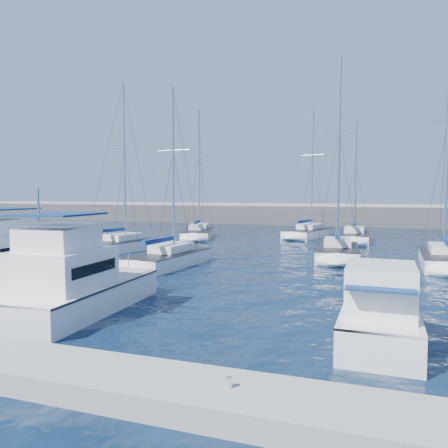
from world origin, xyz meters
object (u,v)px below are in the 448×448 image
(motor_yacht_stbd_inner, at_px, (72,286))
(sailboat_back_b, at_px, (309,233))
(sailboat_mid_a, at_px, (120,245))
(sailboat_back_a, at_px, (199,233))
(sailboat_back_c, at_px, (354,237))
(motor_yacht_port_inner, at_px, (14,263))
(sailboat_mid_d, at_px, (337,251))
(sailboat_mid_c, at_px, (169,259))
(sailboat_mid_e, at_px, (445,259))
(motor_yacht_stbd_outer, at_px, (380,317))

(motor_yacht_stbd_inner, bearing_deg, sailboat_back_b, 80.25)
(sailboat_mid_a, distance_m, sailboat_back_a, 13.46)
(sailboat_back_c, bearing_deg, motor_yacht_port_inner, -121.41)
(motor_yacht_stbd_inner, xyz_separation_m, sailboat_mid_d, (9.49, 19.78, -0.59))
(sailboat_mid_c, xyz_separation_m, sailboat_mid_d, (10.91, 7.65, 0.03))
(motor_yacht_port_inner, distance_m, sailboat_mid_a, 14.08)
(motor_yacht_stbd_inner, xyz_separation_m, sailboat_back_b, (4.96, 35.85, -0.61))
(motor_yacht_port_inner, relative_size, sailboat_mid_a, 0.58)
(motor_yacht_stbd_inner, height_order, sailboat_back_b, sailboat_back_b)
(sailboat_mid_a, xyz_separation_m, sailboat_mid_d, (18.50, 1.87, 0.00))
(sailboat_mid_e, distance_m, sailboat_back_c, 16.08)
(motor_yacht_stbd_outer, relative_size, sailboat_back_c, 0.43)
(sailboat_back_b, relative_size, sailboat_back_c, 1.15)
(sailboat_mid_a, bearing_deg, sailboat_mid_c, -24.06)
(motor_yacht_port_inner, relative_size, sailboat_mid_c, 0.68)
(motor_yacht_port_inner, height_order, sailboat_mid_c, sailboat_mid_c)
(sailboat_mid_e, relative_size, sailboat_back_c, 1.23)
(sailboat_mid_d, height_order, sailboat_mid_e, sailboat_mid_e)
(motor_yacht_port_inner, xyz_separation_m, sailboat_mid_c, (5.68, 8.15, -0.62))
(motor_yacht_stbd_outer, height_order, sailboat_mid_e, sailboat_mid_e)
(motor_yacht_stbd_outer, distance_m, sailboat_mid_a, 27.93)
(motor_yacht_stbd_outer, distance_m, sailboat_back_a, 36.77)
(sailboat_back_b, bearing_deg, sailboat_mid_d, -58.74)
(motor_yacht_stbd_inner, distance_m, motor_yacht_stbd_outer, 12.44)
(sailboat_mid_c, distance_m, sailboat_mid_e, 19.25)
(sailboat_mid_e, bearing_deg, motor_yacht_stbd_outer, -101.53)
(motor_yacht_stbd_inner, xyz_separation_m, sailboat_mid_c, (-1.43, 12.13, -0.62))
(motor_yacht_stbd_inner, height_order, sailboat_mid_d, sailboat_mid_d)
(sailboat_back_b, bearing_deg, sailboat_mid_c, -89.54)
(motor_yacht_stbd_inner, distance_m, sailboat_mid_d, 21.94)
(sailboat_mid_a, xyz_separation_m, sailboat_mid_c, (7.59, -5.78, -0.03))
(motor_yacht_stbd_inner, relative_size, sailboat_back_c, 0.61)
(motor_yacht_stbd_inner, xyz_separation_m, sailboat_mid_e, (16.88, 18.09, -0.59))
(motor_yacht_stbd_inner, relative_size, sailboat_back_a, 0.54)
(motor_yacht_stbd_outer, xyz_separation_m, sailboat_back_b, (-7.48, 35.82, -0.42))
(motor_yacht_port_inner, bearing_deg, sailboat_mid_c, 57.62)
(motor_yacht_stbd_outer, distance_m, sailboat_mid_d, 19.97)
(sailboat_mid_a, height_order, sailboat_back_a, sailboat_back_a)
(sailboat_mid_c, bearing_deg, sailboat_mid_e, 23.59)
(sailboat_back_b, xyz_separation_m, sailboat_back_c, (5.23, -3.14, -0.02))
(motor_yacht_port_inner, height_order, motor_yacht_stbd_outer, motor_yacht_port_inner)
(motor_yacht_stbd_outer, height_order, sailboat_back_a, sailboat_back_a)
(motor_yacht_stbd_outer, relative_size, sailboat_back_b, 0.37)
(motor_yacht_port_inner, relative_size, motor_yacht_stbd_inner, 1.08)
(sailboat_back_a, relative_size, sailboat_back_b, 0.99)
(sailboat_mid_e, bearing_deg, sailboat_back_b, 126.14)
(motor_yacht_stbd_inner, height_order, motor_yacht_stbd_outer, motor_yacht_stbd_inner)
(motor_yacht_stbd_outer, distance_m, sailboat_back_c, 32.76)
(sailboat_mid_a, relative_size, sailboat_mid_d, 0.93)
(sailboat_mid_c, distance_m, sailboat_back_c, 23.64)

